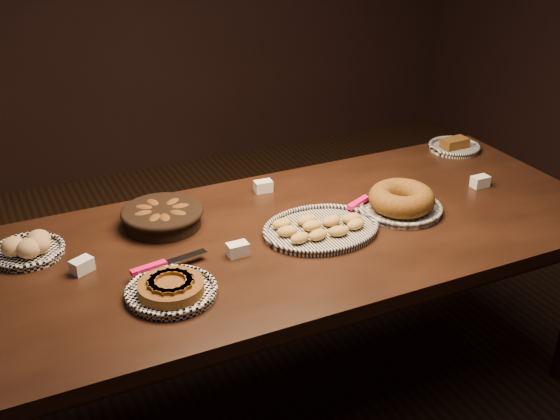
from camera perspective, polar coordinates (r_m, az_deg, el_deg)
name	(u,v)px	position (r m, az deg, el deg)	size (l,w,h in m)	color
ground	(289,396)	(2.92, 0.72, -14.85)	(5.00, 5.00, 0.00)	black
buffet_table	(290,250)	(2.52, 0.80, -3.31)	(2.40, 1.00, 0.75)	black
apple_tart_plate	(171,289)	(2.16, -8.85, -6.35)	(0.32, 0.32, 0.06)	white
madeleine_platter	(320,228)	(2.48, 3.30, -1.50)	(0.42, 0.34, 0.05)	black
bundt_cake_plate	(401,201)	(2.66, 9.80, 0.69)	(0.35, 0.34, 0.10)	black
croissant_basket	(162,215)	(2.55, -9.55, -0.43)	(0.34, 0.34, 0.07)	black
bread_roll_plate	(29,248)	(2.48, -19.74, -2.92)	(0.24, 0.24, 0.08)	white
loaf_plate	(454,146)	(3.29, 13.98, 5.05)	(0.23, 0.23, 0.05)	black
tent_cards	(300,214)	(2.56, 1.66, -0.35)	(1.66, 0.47, 0.04)	white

